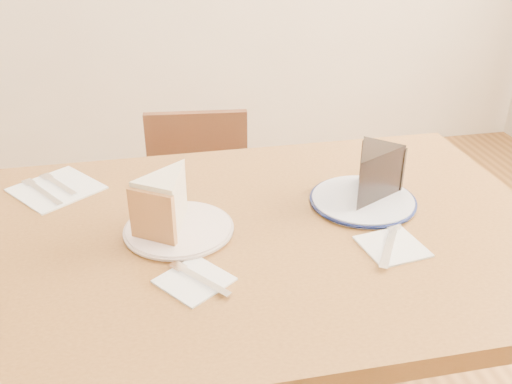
% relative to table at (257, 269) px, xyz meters
% --- Properties ---
extents(table, '(1.20, 0.80, 0.75)m').
position_rel_table_xyz_m(table, '(0.00, 0.00, 0.00)').
color(table, '#563517').
rests_on(table, ground).
extents(chair_far, '(0.41, 0.41, 0.75)m').
position_rel_table_xyz_m(chair_far, '(-0.06, 0.58, -0.23)').
color(chair_far, '#381C11').
rests_on(chair_far, ground).
extents(plate_cream, '(0.21, 0.21, 0.01)m').
position_rel_table_xyz_m(plate_cream, '(-0.16, 0.02, 0.10)').
color(plate_cream, white).
rests_on(plate_cream, table).
extents(plate_navy, '(0.22, 0.22, 0.01)m').
position_rel_table_xyz_m(plate_navy, '(0.25, 0.06, 0.10)').
color(plate_navy, white).
rests_on(plate_navy, table).
extents(carrot_cake, '(0.15, 0.16, 0.10)m').
position_rel_table_xyz_m(carrot_cake, '(-0.17, 0.04, 0.16)').
color(carrot_cake, beige).
rests_on(carrot_cake, plate_cream).
extents(chocolate_cake, '(0.16, 0.16, 0.10)m').
position_rel_table_xyz_m(chocolate_cake, '(0.26, 0.06, 0.16)').
color(chocolate_cake, black).
rests_on(chocolate_cake, plate_navy).
extents(napkin_cream, '(0.15, 0.15, 0.00)m').
position_rel_table_xyz_m(napkin_cream, '(-0.14, -0.15, 0.10)').
color(napkin_cream, white).
rests_on(napkin_cream, table).
extents(napkin_navy, '(0.13, 0.13, 0.00)m').
position_rel_table_xyz_m(napkin_navy, '(0.24, -0.12, 0.10)').
color(napkin_navy, white).
rests_on(napkin_navy, table).
extents(napkin_spare, '(0.23, 0.23, 0.00)m').
position_rel_table_xyz_m(napkin_spare, '(-0.41, 0.26, 0.10)').
color(napkin_spare, white).
rests_on(napkin_spare, table).
extents(fork_cream, '(0.10, 0.12, 0.00)m').
position_rel_table_xyz_m(fork_cream, '(-0.13, -0.15, 0.10)').
color(fork_cream, silver).
rests_on(fork_cream, napkin_cream).
extents(knife_navy, '(0.10, 0.15, 0.00)m').
position_rel_table_xyz_m(knife_navy, '(0.23, -0.11, 0.10)').
color(knife_navy, silver).
rests_on(knife_navy, napkin_navy).
extents(fork_spare, '(0.09, 0.12, 0.00)m').
position_rel_table_xyz_m(fork_spare, '(-0.41, 0.27, 0.10)').
color(fork_spare, silver).
rests_on(fork_spare, napkin_spare).
extents(knife_spare, '(0.10, 0.14, 0.00)m').
position_rel_table_xyz_m(knife_spare, '(-0.44, 0.24, 0.10)').
color(knife_spare, silver).
rests_on(knife_spare, napkin_spare).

